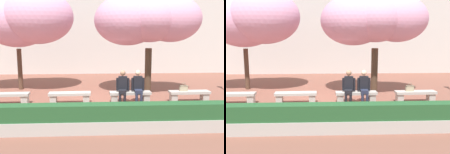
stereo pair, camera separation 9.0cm
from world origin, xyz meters
TOP-DOWN VIEW (x-y plane):
  - ground_plane at (0.00, 0.00)m, footprint 100.00×100.00m
  - building_facade at (0.00, 9.49)m, footprint 28.00×4.00m
  - stone_bench_west_end at (-3.51, 0.00)m, footprint 1.61×0.45m
  - stone_bench_near_west at (-1.17, 0.00)m, footprint 1.61×0.45m
  - stone_bench_center at (1.17, 0.00)m, footprint 1.61×0.45m
  - stone_bench_near_east at (3.51, 0.00)m, footprint 1.61×0.45m
  - person_seated_left at (0.87, -0.05)m, footprint 0.51×0.71m
  - person_seated_right at (1.46, -0.05)m, footprint 0.51×0.69m
  - handbag at (3.27, 0.00)m, footprint 0.30×0.15m
  - cherry_tree_main at (1.99, 1.61)m, footprint 4.61×3.17m
  - cherry_tree_secondary at (-3.68, 2.67)m, footprint 5.12×3.14m
  - planter_hedge_foreground at (0.00, -3.00)m, footprint 11.47×0.50m

SIDE VIEW (x-z plane):
  - ground_plane at x=0.00m, z-range 0.00..0.00m
  - stone_bench_west_end at x=-3.51m, z-range 0.07..0.52m
  - stone_bench_near_west at x=-1.17m, z-range 0.07..0.52m
  - stone_bench_center at x=1.17m, z-range 0.07..0.52m
  - stone_bench_near_east at x=3.51m, z-range 0.07..0.52m
  - planter_hedge_foreground at x=0.00m, z-range -0.01..0.79m
  - handbag at x=3.27m, z-range 0.41..0.75m
  - person_seated_left at x=0.87m, z-range 0.05..1.34m
  - person_seated_right at x=1.46m, z-range 0.05..1.34m
  - cherry_tree_main at x=1.99m, z-range 1.09..5.43m
  - cherry_tree_secondary at x=-3.68m, z-range 1.00..5.65m
  - building_facade at x=0.00m, z-range 0.00..7.92m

